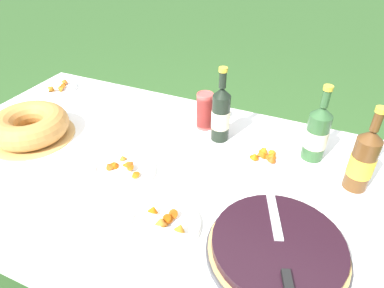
% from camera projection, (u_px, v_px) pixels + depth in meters
% --- Properties ---
extents(ground_plane, '(16.00, 16.00, 0.00)m').
position_uv_depth(ground_plane, '(163.00, 276.00, 1.70)').
color(ground_plane, '#335B28').
extents(garden_table, '(1.84, 1.07, 0.70)m').
position_uv_depth(garden_table, '(155.00, 177.00, 1.33)').
color(garden_table, brown).
rests_on(garden_table, ground_plane).
extents(tablecloth, '(1.85, 1.08, 0.10)m').
position_uv_depth(tablecloth, '(155.00, 168.00, 1.30)').
color(tablecloth, white).
rests_on(tablecloth, garden_table).
extents(berry_tart, '(0.40, 0.40, 0.06)m').
position_uv_depth(berry_tart, '(277.00, 248.00, 0.95)').
color(berry_tart, '#38383D').
rests_on(berry_tart, tablecloth).
extents(serving_knife, '(0.16, 0.36, 0.01)m').
position_uv_depth(serving_knife, '(281.00, 249.00, 0.90)').
color(serving_knife, silver).
rests_on(serving_knife, berry_tart).
extents(bundt_cake, '(0.35, 0.35, 0.11)m').
position_uv_depth(bundt_cake, '(30.00, 126.00, 1.42)').
color(bundt_cake, tan).
rests_on(bundt_cake, tablecloth).
extents(cup_stack, '(0.07, 0.07, 0.16)m').
position_uv_depth(cup_stack, '(205.00, 111.00, 1.47)').
color(cup_stack, '#E04C47').
rests_on(cup_stack, tablecloth).
extents(cider_bottle_green, '(0.09, 0.09, 0.30)m').
position_uv_depth(cider_bottle_green, '(317.00, 133.00, 1.27)').
color(cider_bottle_green, '#2D562D').
rests_on(cider_bottle_green, tablecloth).
extents(cider_bottle_amber, '(0.08, 0.08, 0.31)m').
position_uv_depth(cider_bottle_amber, '(363.00, 160.00, 1.13)').
color(cider_bottle_amber, brown).
rests_on(cider_bottle_amber, tablecloth).
extents(juice_bottle_red, '(0.08, 0.08, 0.32)m').
position_uv_depth(juice_bottle_red, '(221.00, 114.00, 1.37)').
color(juice_bottle_red, black).
rests_on(juice_bottle_red, tablecloth).
extents(snack_plate_near, '(0.20, 0.20, 0.06)m').
position_uv_depth(snack_plate_near, '(58.00, 88.00, 1.81)').
color(snack_plate_near, white).
rests_on(snack_plate_near, tablecloth).
extents(snack_plate_left, '(0.20, 0.20, 0.06)m').
position_uv_depth(snack_plate_left, '(264.00, 155.00, 1.32)').
color(snack_plate_left, white).
rests_on(snack_plate_left, tablecloth).
extents(snack_plate_right, '(0.23, 0.23, 0.06)m').
position_uv_depth(snack_plate_right, '(125.00, 169.00, 1.25)').
color(snack_plate_right, white).
rests_on(snack_plate_right, tablecloth).
extents(snack_plate_far, '(0.22, 0.22, 0.06)m').
position_uv_depth(snack_plate_far, '(166.00, 223.00, 1.04)').
color(snack_plate_far, white).
rests_on(snack_plate_far, tablecloth).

